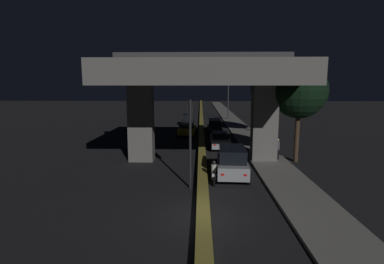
% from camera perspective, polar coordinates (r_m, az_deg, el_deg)
% --- Properties ---
extents(ground_plane, '(200.00, 200.00, 0.00)m').
position_cam_1_polar(ground_plane, '(13.70, 2.14, -16.01)').
color(ground_plane, black).
extents(median_divider, '(0.60, 126.00, 0.37)m').
position_cam_1_polar(median_divider, '(47.76, 1.79, 2.15)').
color(median_divider, olive).
rests_on(median_divider, ground_plane).
extents(sidewalk_right, '(2.85, 126.00, 0.15)m').
position_cam_1_polar(sidewalk_right, '(41.16, 8.88, 0.82)').
color(sidewalk_right, slate).
rests_on(sidewalk_right, ground_plane).
extents(elevated_overpass, '(13.17, 12.27, 8.15)m').
position_cam_1_polar(elevated_overpass, '(22.48, 2.01, 9.92)').
color(elevated_overpass, '#5B5956').
rests_on(elevated_overpass, ground_plane).
extents(traffic_light_left_of_median, '(0.30, 0.49, 5.00)m').
position_cam_1_polar(traffic_light_left_of_median, '(16.55, -0.33, 0.70)').
color(traffic_light_left_of_median, black).
rests_on(traffic_light_left_of_median, ground_plane).
extents(street_lamp, '(2.57, 0.32, 8.52)m').
position_cam_1_polar(street_lamp, '(51.05, 6.54, 7.99)').
color(street_lamp, '#2D2D30').
rests_on(street_lamp, ground_plane).
extents(car_silver_lead, '(2.14, 4.04, 1.91)m').
position_cam_1_polar(car_silver_lead, '(19.06, 7.63, -5.64)').
color(car_silver_lead, gray).
rests_on(car_silver_lead, ground_plane).
extents(car_silver_second, '(1.85, 4.23, 1.53)m').
position_cam_1_polar(car_silver_second, '(27.80, 5.33, -1.52)').
color(car_silver_second, gray).
rests_on(car_silver_second, ground_plane).
extents(car_dark_green_third, '(1.83, 4.48, 1.69)m').
position_cam_1_polar(car_dark_green_third, '(36.57, 4.30, 1.19)').
color(car_dark_green_third, black).
rests_on(car_dark_green_third, ground_plane).
extents(car_taxi_yellow_lead_oncoming, '(2.15, 4.44, 1.38)m').
position_cam_1_polar(car_taxi_yellow_lead_oncoming, '(34.85, -0.93, 0.54)').
color(car_taxi_yellow_lead_oncoming, gold).
rests_on(car_taxi_yellow_lead_oncoming, ground_plane).
extents(car_black_second_oncoming, '(1.97, 4.74, 1.61)m').
position_cam_1_polar(car_black_second_oncoming, '(43.33, -0.67, 2.35)').
color(car_black_second_oncoming, black).
rests_on(car_black_second_oncoming, ground_plane).
extents(motorcycle_white_filtering_near, '(0.32, 1.92, 1.35)m').
position_cam_1_polar(motorcycle_white_filtering_near, '(18.09, 4.18, -7.82)').
color(motorcycle_white_filtering_near, black).
rests_on(motorcycle_white_filtering_near, ground_plane).
extents(pedestrian_on_sidewalk, '(0.31, 0.31, 1.61)m').
position_cam_1_polar(pedestrian_on_sidewalk, '(23.80, 15.97, -3.10)').
color(pedestrian_on_sidewalk, black).
rests_on(pedestrian_on_sidewalk, sidewalk_right).
extents(roadside_tree_kerbside_near, '(4.09, 4.09, 7.42)m').
position_cam_1_polar(roadside_tree_kerbside_near, '(23.67, 19.76, 7.36)').
color(roadside_tree_kerbside_near, '#38281C').
rests_on(roadside_tree_kerbside_near, ground_plane).
extents(roadside_tree_kerbside_mid, '(4.21, 4.21, 7.54)m').
position_cam_1_polar(roadside_tree_kerbside_mid, '(34.99, 14.54, 8.02)').
color(roadside_tree_kerbside_mid, '#2D2116').
rests_on(roadside_tree_kerbside_mid, ground_plane).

